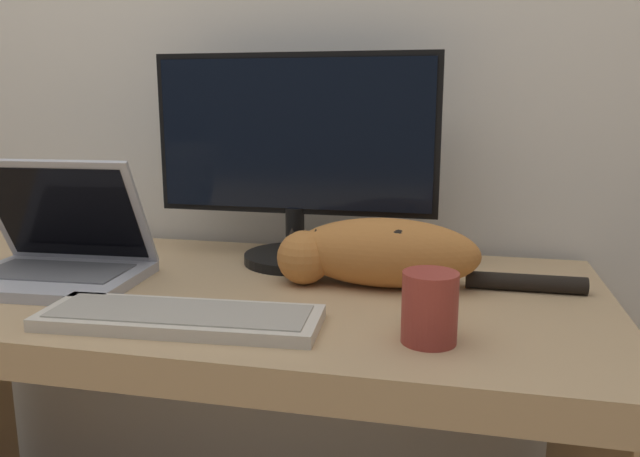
{
  "coord_description": "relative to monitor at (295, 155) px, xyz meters",
  "views": [
    {
      "loc": [
        0.48,
        -0.73,
        1.1
      ],
      "look_at": [
        0.25,
        0.3,
        0.88
      ],
      "focal_mm": 35.0,
      "sensor_mm": 36.0,
      "label": 1
    }
  ],
  "objects": [
    {
      "name": "desk",
      "position": [
        -0.15,
        -0.19,
        -0.39
      ],
      "size": [
        1.52,
        0.68,
        0.75
      ],
      "color": "tan",
      "rests_on": "ground_plane"
    },
    {
      "name": "cat",
      "position": [
        0.2,
        -0.13,
        -0.16
      ],
      "size": [
        0.56,
        0.14,
        0.13
      ],
      "rotation": [
        0.0,
        0.0,
        0.01
      ],
      "color": "#C67A38",
      "rests_on": "desk"
    },
    {
      "name": "wall_back",
      "position": [
        -0.15,
        0.21,
        0.32
      ],
      "size": [
        6.4,
        0.06,
        2.6
      ],
      "color": "silver",
      "rests_on": "ground_plane"
    },
    {
      "name": "external_keyboard",
      "position": [
        -0.08,
        -0.4,
        -0.22
      ],
      "size": [
        0.45,
        0.17,
        0.02
      ],
      "rotation": [
        0.0,
        0.0,
        0.07
      ],
      "color": "beige",
      "rests_on": "desk"
    },
    {
      "name": "coffee_mug",
      "position": [
        0.3,
        -0.39,
        -0.18
      ],
      "size": [
        0.08,
        0.08,
        0.1
      ],
      "color": "#9E382D",
      "rests_on": "desk"
    },
    {
      "name": "monitor",
      "position": [
        0.0,
        0.0,
        0.0
      ],
      "size": [
        0.6,
        0.22,
        0.44
      ],
      "color": "black",
      "rests_on": "desk"
    },
    {
      "name": "laptop",
      "position": [
        -0.41,
        -0.23,
        -0.18
      ],
      "size": [
        0.34,
        0.26,
        0.24
      ],
      "rotation": [
        0.0,
        0.0,
        0.06
      ],
      "color": "#B7B7BC",
      "rests_on": "desk"
    }
  ]
}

